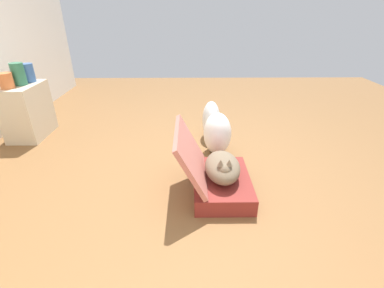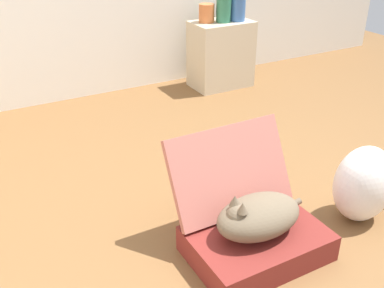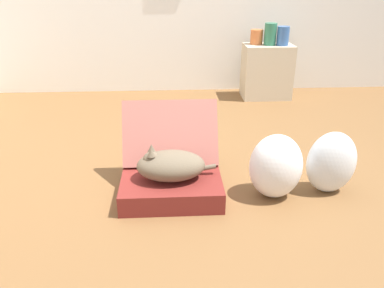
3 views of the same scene
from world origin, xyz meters
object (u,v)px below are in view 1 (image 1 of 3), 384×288
at_px(plastic_bag_white, 217,133).
at_px(plastic_bag_clear, 211,120).
at_px(suitcase_base, 221,184).
at_px(vase_short, 28,73).
at_px(vase_round, 19,74).
at_px(side_table, 27,111).
at_px(vase_tall, 6,81).
at_px(cat, 222,167).

relative_size(plastic_bag_white, plastic_bag_clear, 1.01).
distance_m(suitcase_base, vase_short, 2.53).
xyz_separation_m(plastic_bag_white, vase_short, (0.59, 2.12, 0.50)).
height_order(plastic_bag_clear, vase_round, vase_round).
relative_size(suitcase_base, vase_short, 3.20).
height_order(side_table, vase_tall, vase_tall).
distance_m(cat, vase_short, 2.50).
distance_m(vase_tall, vase_short, 0.29).
bearing_deg(suitcase_base, plastic_bag_clear, 0.67).
height_order(suitcase_base, vase_tall, vase_tall).
bearing_deg(vase_tall, plastic_bag_clear, -88.20).
height_order(plastic_bag_white, vase_short, vase_short).
distance_m(cat, vase_tall, 2.45).
relative_size(cat, vase_tall, 3.24).
relative_size(cat, side_table, 0.85).
bearing_deg(cat, plastic_bag_white, -1.98).
xyz_separation_m(side_table, vase_round, (0.00, -0.02, 0.43)).
bearing_deg(suitcase_base, vase_short, 58.84).
height_order(plastic_bag_white, vase_round, vase_round).
xyz_separation_m(cat, vase_tall, (1.00, 2.19, 0.46)).
bearing_deg(suitcase_base, cat, 177.29).
xyz_separation_m(plastic_bag_white, plastic_bag_clear, (0.38, 0.04, -0.00)).
bearing_deg(side_table, suitcase_base, -117.80).
relative_size(suitcase_base, vase_round, 2.76).
xyz_separation_m(cat, plastic_bag_clear, (1.07, 0.01, -0.02)).
height_order(cat, plastic_bag_white, plastic_bag_white).
distance_m(plastic_bag_clear, side_table, 2.13).
height_order(cat, plastic_bag_clear, plastic_bag_clear).
height_order(plastic_bag_clear, vase_short, vase_short).
xyz_separation_m(side_table, vase_short, (0.14, -0.05, 0.41)).
distance_m(plastic_bag_clear, vase_short, 2.15).
xyz_separation_m(suitcase_base, vase_tall, (0.99, 2.19, 0.62)).
xyz_separation_m(plastic_bag_clear, vase_round, (0.07, 2.11, 0.52)).
bearing_deg(vase_tall, cat, -114.58).
bearing_deg(side_table, vase_round, -90.00).
relative_size(plastic_bag_white, vase_short, 2.14).
relative_size(vase_short, vase_round, 0.86).
distance_m(side_table, vase_tall, 0.41).
xyz_separation_m(suitcase_base, plastic_bag_clear, (1.06, 0.01, 0.15)).
bearing_deg(side_table, cat, -117.96).
bearing_deg(side_table, plastic_bag_clear, -91.88).
xyz_separation_m(cat, plastic_bag_white, (0.69, -0.02, -0.02)).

